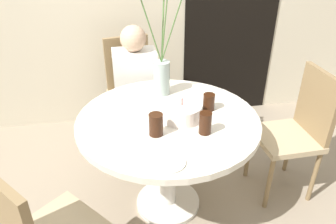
{
  "coord_description": "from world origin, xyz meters",
  "views": [
    {
      "loc": [
        -0.29,
        -1.69,
        1.75
      ],
      "look_at": [
        0.0,
        0.0,
        0.76
      ],
      "focal_mm": 35.0,
      "sensor_mm": 36.0,
      "label": 1
    }
  ],
  "objects": [
    {
      "name": "ground_plane",
      "position": [
        0.0,
        0.0,
        0.0
      ],
      "size": [
        16.0,
        16.0,
        0.0
      ],
      "primitive_type": "plane",
      "color": "gray"
    },
    {
      "name": "doorway_panel",
      "position": [
        0.83,
        1.27,
        1.02
      ],
      "size": [
        0.9,
        0.01,
        2.05
      ],
      "color": "black",
      "rests_on": "ground_plane"
    },
    {
      "name": "dining_table",
      "position": [
        0.0,
        0.0,
        0.59
      ],
      "size": [
        1.12,
        1.12,
        0.72
      ],
      "color": "silver",
      "rests_on": "ground_plane"
    },
    {
      "name": "chair_left_flank",
      "position": [
        -0.17,
        0.9,
        0.53
      ],
      "size": [
        0.47,
        0.47,
        0.93
      ],
      "rotation": [
        0.0,
        0.0,
        0.19
      ],
      "color": "tan",
      "rests_on": "ground_plane"
    },
    {
      "name": "chair_far_back",
      "position": [
        0.92,
        0.03,
        0.53
      ],
      "size": [
        0.41,
        0.41,
        0.93
      ],
      "rotation": [
        0.0,
        0.0,
        4.75
      ],
      "color": "tan",
      "rests_on": "ground_plane"
    },
    {
      "name": "birthday_cake",
      "position": [
        0.08,
        -0.02,
        0.77
      ],
      "size": [
        0.24,
        0.24,
        0.14
      ],
      "color": "white",
      "rests_on": "dining_table"
    },
    {
      "name": "flower_vase",
      "position": [
        0.02,
        0.34,
        0.98
      ],
      "size": [
        0.33,
        0.24,
        0.74
      ],
      "color": "#9EB2AD",
      "rests_on": "dining_table"
    },
    {
      "name": "side_plate",
      "position": [
        -0.07,
        -0.43,
        0.72
      ],
      "size": [
        0.17,
        0.17,
        0.01
      ],
      "color": "silver",
      "rests_on": "dining_table"
    },
    {
      "name": "drink_glass_0",
      "position": [
        0.27,
        0.06,
        0.77
      ],
      "size": [
        0.07,
        0.07,
        0.11
      ],
      "color": "#33190C",
      "rests_on": "dining_table"
    },
    {
      "name": "drink_glass_1",
      "position": [
        0.18,
        -0.2,
        0.78
      ],
      "size": [
        0.07,
        0.07,
        0.13
      ],
      "color": "#33190C",
      "rests_on": "dining_table"
    },
    {
      "name": "drink_glass_2",
      "position": [
        -0.1,
        -0.17,
        0.78
      ],
      "size": [
        0.08,
        0.08,
        0.13
      ],
      "color": "#33190C",
      "rests_on": "dining_table"
    },
    {
      "name": "person_woman",
      "position": [
        -0.14,
        0.74,
        0.51
      ],
      "size": [
        0.34,
        0.24,
        1.09
      ],
      "color": "#383333",
      "rests_on": "ground_plane"
    }
  ]
}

